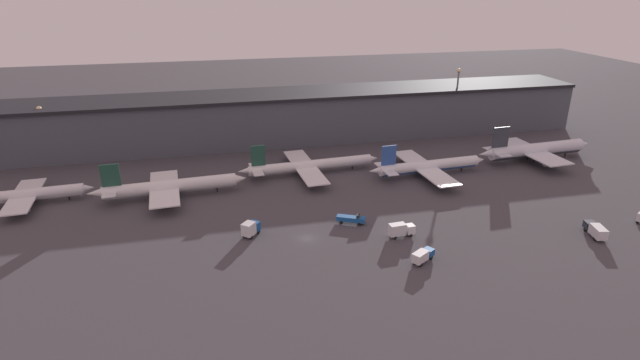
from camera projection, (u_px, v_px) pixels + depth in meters
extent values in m
plane|color=#423F44|center=(307.00, 239.00, 124.54)|extent=(600.00, 600.00, 0.00)
cube|color=#4C515B|center=(265.00, 119.00, 194.80)|extent=(256.66, 22.38, 18.04)
cube|color=black|center=(264.00, 95.00, 191.17)|extent=(256.66, 24.38, 1.20)
cylinder|color=silver|center=(29.00, 194.00, 142.44)|extent=(28.95, 5.06, 3.24)
cylinder|color=silver|center=(30.00, 196.00, 142.65)|extent=(27.48, 4.49, 2.76)
cone|color=silver|center=(87.00, 188.00, 146.52)|extent=(4.08, 3.32, 3.08)
cube|color=silver|center=(24.00, 196.00, 142.21)|extent=(8.78, 26.47, 0.36)
cylinder|color=gray|center=(34.00, 190.00, 149.35)|extent=(3.67, 2.01, 1.78)
cylinder|color=gray|center=(22.00, 210.00, 136.39)|extent=(3.67, 2.01, 1.78)
cylinder|color=black|center=(69.00, 197.00, 146.00)|extent=(0.50, 0.50, 1.46)
cylinder|color=black|center=(27.00, 200.00, 144.09)|extent=(0.50, 0.50, 1.46)
cylinder|color=black|center=(24.00, 204.00, 141.79)|extent=(0.50, 0.50, 1.46)
cylinder|color=white|center=(171.00, 186.00, 146.86)|extent=(38.18, 6.12, 3.71)
cylinder|color=#ADB2B7|center=(171.00, 188.00, 147.10)|extent=(36.25, 5.44, 3.16)
cone|color=white|center=(239.00, 179.00, 152.20)|extent=(4.67, 3.80, 3.53)
cone|color=white|center=(97.00, 193.00, 141.36)|extent=(5.76, 3.50, 3.16)
cube|color=#1E4738|center=(110.00, 175.00, 140.67)|extent=(5.21, 0.73, 6.61)
cube|color=white|center=(110.00, 191.00, 142.21)|extent=(4.34, 10.28, 0.24)
cube|color=white|center=(164.00, 188.00, 146.53)|extent=(9.92, 28.42, 0.36)
cylinder|color=gray|center=(168.00, 182.00, 154.26)|extent=(4.20, 2.30, 2.04)
cylinder|color=gray|center=(169.00, 202.00, 140.36)|extent=(4.20, 2.30, 2.04)
cylinder|color=black|center=(217.00, 189.00, 151.40)|extent=(0.50, 0.50, 1.67)
cylinder|color=black|center=(165.00, 193.00, 148.69)|extent=(0.50, 0.50, 1.67)
cylinder|color=black|center=(165.00, 197.00, 146.05)|extent=(0.50, 0.50, 1.67)
cylinder|color=white|center=(311.00, 165.00, 164.65)|extent=(41.72, 5.85, 3.22)
cylinder|color=#ADB2B7|center=(311.00, 166.00, 164.86)|extent=(39.61, 5.24, 2.74)
cone|color=white|center=(372.00, 159.00, 170.42)|extent=(4.05, 3.30, 3.06)
cone|color=white|center=(245.00, 171.00, 158.74)|extent=(4.99, 3.04, 2.74)
cube|color=#1E4738|center=(258.00, 156.00, 158.13)|extent=(4.52, 0.69, 6.74)
cube|color=white|center=(256.00, 169.00, 159.61)|extent=(3.97, 12.17, 0.24)
cube|color=white|center=(305.00, 167.00, 164.25)|extent=(9.18, 33.68, 0.36)
cylinder|color=gray|center=(302.00, 160.00, 173.28)|extent=(3.65, 1.99, 1.77)
cylinder|color=gray|center=(317.00, 180.00, 156.73)|extent=(3.65, 1.99, 1.77)
cylinder|color=black|center=(352.00, 167.00, 169.39)|extent=(0.50, 0.50, 1.45)
cylinder|color=black|center=(304.00, 171.00, 166.12)|extent=(0.50, 0.50, 1.45)
cylinder|color=black|center=(306.00, 173.00, 163.83)|extent=(0.50, 0.50, 1.45)
cylinder|color=white|center=(429.00, 165.00, 163.46)|extent=(35.19, 5.69, 3.48)
cylinder|color=#2D519E|center=(429.00, 167.00, 163.69)|extent=(33.41, 5.06, 2.96)
cone|color=white|center=(479.00, 160.00, 168.39)|extent=(4.38, 3.56, 3.30)
cone|color=white|center=(376.00, 171.00, 158.39)|extent=(5.39, 3.28, 2.96)
cube|color=#2D519E|center=(389.00, 155.00, 157.68)|extent=(4.89, 0.71, 6.47)
cube|color=white|center=(386.00, 169.00, 159.17)|extent=(4.25, 12.48, 0.24)
cube|color=white|center=(424.00, 167.00, 163.16)|extent=(9.80, 34.53, 0.36)
cylinder|color=gray|center=(414.00, 161.00, 172.37)|extent=(3.94, 2.15, 1.91)
cylinder|color=gray|center=(442.00, 181.00, 155.42)|extent=(3.94, 2.15, 1.91)
cylinder|color=black|center=(461.00, 169.00, 167.66)|extent=(0.50, 0.50, 1.57)
cylinder|color=black|center=(422.00, 172.00, 165.18)|extent=(0.50, 0.50, 1.57)
cylinder|color=black|center=(426.00, 175.00, 162.71)|extent=(0.50, 0.50, 1.57)
cylinder|color=silver|center=(537.00, 149.00, 176.18)|extent=(37.29, 6.74, 4.40)
cylinder|color=#333842|center=(536.00, 151.00, 176.47)|extent=(35.40, 5.97, 3.74)
cone|color=silver|center=(582.00, 144.00, 181.45)|extent=(5.53, 4.50, 4.18)
cone|color=silver|center=(487.00, 154.00, 170.73)|extent=(6.82, 4.15, 3.74)
cube|color=#333842|center=(501.00, 137.00, 169.86)|extent=(6.17, 0.79, 7.17)
cube|color=silver|center=(497.00, 152.00, 171.60)|extent=(5.08, 11.20, 0.24)
cube|color=silver|center=(532.00, 151.00, 175.89)|extent=(11.58, 30.94, 0.36)
cylinder|color=gray|center=(518.00, 148.00, 184.29)|extent=(4.98, 2.72, 2.42)
cylinder|color=gray|center=(551.00, 163.00, 169.19)|extent=(4.98, 2.72, 2.42)
cylinder|color=black|center=(565.00, 154.00, 180.83)|extent=(0.50, 0.50, 1.98)
cylinder|color=black|center=(527.00, 157.00, 178.45)|extent=(0.50, 0.50, 1.98)
cylinder|color=black|center=(534.00, 160.00, 175.33)|extent=(0.50, 0.50, 1.98)
cube|color=#195199|center=(255.00, 226.00, 126.80)|extent=(2.94, 2.82, 2.37)
cube|color=silver|center=(249.00, 229.00, 124.43)|extent=(3.99, 4.04, 3.16)
cylinder|color=black|center=(252.00, 230.00, 127.64)|extent=(1.08, 1.10, 0.90)
cylinder|color=black|center=(258.00, 232.00, 126.81)|extent=(1.08, 1.10, 0.90)
cylinder|color=black|center=(244.00, 236.00, 125.01)|extent=(1.08, 1.10, 0.90)
cylinder|color=black|center=(251.00, 237.00, 124.18)|extent=(1.08, 1.10, 0.90)
cube|color=#282D38|center=(590.00, 225.00, 127.76)|extent=(3.05, 2.92, 1.88)
cube|color=silver|center=(598.00, 232.00, 123.70)|extent=(3.67, 5.37, 2.51)
cylinder|color=black|center=(585.00, 230.00, 128.02)|extent=(0.84, 1.03, 0.90)
cylinder|color=black|center=(593.00, 230.00, 127.99)|extent=(0.84, 1.03, 0.90)
cylinder|color=black|center=(595.00, 239.00, 123.34)|extent=(0.84, 1.03, 0.90)
cylinder|color=black|center=(603.00, 239.00, 123.31)|extent=(0.84, 1.03, 0.90)
cube|color=#195199|center=(351.00, 219.00, 131.77)|extent=(7.63, 5.15, 1.24)
cube|color=black|center=(358.00, 216.00, 130.98)|extent=(1.25, 1.57, 0.80)
cylinder|color=black|center=(360.00, 221.00, 132.26)|extent=(1.03, 0.85, 0.90)
cylinder|color=black|center=(359.00, 224.00, 130.91)|extent=(1.03, 0.85, 0.90)
cylinder|color=black|center=(342.00, 220.00, 133.30)|extent=(1.03, 0.85, 0.90)
cylinder|color=black|center=(341.00, 222.00, 131.95)|extent=(1.03, 0.85, 0.90)
cube|color=#195199|center=(429.00, 252.00, 115.47)|extent=(2.83, 2.91, 1.62)
cube|color=silver|center=(420.00, 257.00, 113.04)|extent=(4.57, 4.04, 2.16)
cylinder|color=black|center=(425.00, 255.00, 116.28)|extent=(1.06, 0.95, 0.90)
cylinder|color=black|center=(431.00, 258.00, 115.21)|extent=(1.06, 0.95, 0.90)
cylinder|color=black|center=(415.00, 262.00, 113.52)|extent=(1.06, 0.95, 0.90)
cylinder|color=black|center=(421.00, 264.00, 112.45)|extent=(1.06, 0.95, 0.90)
cube|color=white|center=(410.00, 229.00, 125.42)|extent=(2.13, 2.31, 2.22)
cube|color=silver|center=(397.00, 229.00, 124.32)|extent=(4.25, 2.46, 2.96)
cylinder|color=black|center=(408.00, 232.00, 126.62)|extent=(0.93, 0.61, 0.90)
cylinder|color=black|center=(410.00, 235.00, 125.17)|extent=(0.93, 0.61, 0.90)
cylinder|color=black|center=(392.00, 235.00, 125.48)|extent=(0.93, 0.61, 0.90)
cylinder|color=black|center=(395.00, 238.00, 124.03)|extent=(0.93, 0.61, 0.90)
cylinder|color=black|center=(638.00, 221.00, 132.33)|extent=(1.10, 1.01, 0.90)
cylinder|color=slate|center=(45.00, 137.00, 172.98)|extent=(0.70, 0.70, 18.51)
sphere|color=beige|center=(39.00, 109.00, 169.26)|extent=(1.80, 1.80, 1.80)
cylinder|color=slate|center=(456.00, 103.00, 204.01)|extent=(0.70, 0.70, 25.42)
sphere|color=beige|center=(459.00, 71.00, 198.99)|extent=(1.80, 1.80, 1.80)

